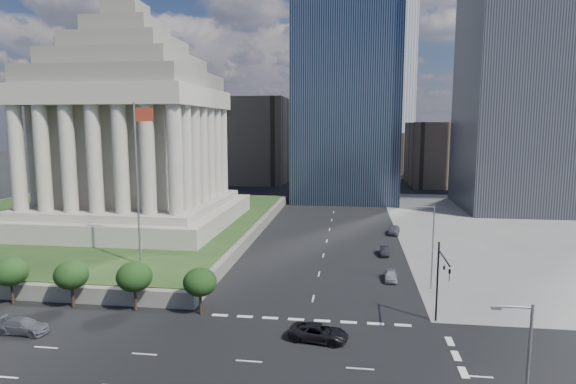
% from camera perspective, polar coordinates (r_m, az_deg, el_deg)
% --- Properties ---
extents(ground, '(500.00, 500.00, 0.00)m').
position_cam_1_polar(ground, '(132.70, 5.90, -0.40)').
color(ground, black).
rests_on(ground, ground).
extents(plaza_terrace, '(66.00, 70.00, 1.80)m').
position_cam_1_polar(plaza_terrace, '(96.71, -23.00, -3.58)').
color(plaza_terrace, '#605C52').
rests_on(plaza_terrace, ground).
extents(plaza_lawn, '(64.00, 68.00, 0.10)m').
position_cam_1_polar(plaza_lawn, '(96.54, -23.03, -3.02)').
color(plaza_lawn, '#213917').
rests_on(plaza_lawn, plaza_terrace).
extents(war_memorial, '(34.00, 34.00, 39.00)m').
position_cam_1_polar(war_memorial, '(87.99, -18.16, 9.02)').
color(war_memorial, '#9C9583').
rests_on(war_memorial, plaza_lawn).
extents(flagpole, '(2.52, 0.24, 20.00)m').
position_cam_1_polar(flagpole, '(61.36, -17.35, 1.93)').
color(flagpole, slate).
rests_on(flagpole, plaza_lawn).
extents(midrise_glass, '(26.00, 26.00, 60.00)m').
position_cam_1_polar(midrise_glass, '(126.73, 6.95, 12.80)').
color(midrise_glass, black).
rests_on(midrise_glass, ground).
extents(building_filler_ne, '(20.00, 30.00, 20.00)m').
position_cam_1_polar(building_filler_ne, '(163.88, 17.60, 4.37)').
color(building_filler_ne, brown).
rests_on(building_filler_ne, ground).
extents(building_filler_nw, '(24.00, 30.00, 28.00)m').
position_cam_1_polar(building_filler_nw, '(164.91, -4.20, 6.13)').
color(building_filler_nw, brown).
rests_on(building_filler_nw, ground).
extents(traffic_signal_ne, '(0.30, 5.74, 8.00)m').
position_cam_1_polar(traffic_signal_ne, '(47.77, 17.70, -9.37)').
color(traffic_signal_ne, black).
rests_on(traffic_signal_ne, ground).
extents(street_lamp_south, '(2.13, 0.22, 10.00)m').
position_cam_1_polar(street_lamp_south, '(30.05, 26.16, -19.61)').
color(street_lamp_south, slate).
rests_on(street_lamp_south, ground).
extents(street_lamp_north, '(2.13, 0.22, 10.00)m').
position_cam_1_polar(street_lamp_north, '(58.56, 16.64, -5.72)').
color(street_lamp_north, slate).
rests_on(street_lamp_north, ground).
extents(pickup_truck, '(3.27, 5.65, 1.48)m').
position_cam_1_polar(pickup_truck, '(44.88, 3.66, -16.30)').
color(pickup_truck, black).
rests_on(pickup_truck, ground).
extents(suv_grey, '(2.18, 4.97, 1.42)m').
position_cam_1_polar(suv_grey, '(52.36, -28.91, -13.71)').
color(suv_grey, '#55575C').
rests_on(suv_grey, ground).
extents(parked_sedan_near, '(1.70, 3.94, 1.32)m').
position_cam_1_polar(parked_sedan_near, '(61.85, 12.06, -9.64)').
color(parked_sedan_near, '#96989E').
rests_on(parked_sedan_near, ground).
extents(parked_sedan_mid, '(1.44, 3.84, 1.25)m').
position_cam_1_polar(parked_sedan_mid, '(73.20, 11.39, -6.88)').
color(parked_sedan_mid, black).
rests_on(parked_sedan_mid, ground).
extents(parked_sedan_far, '(2.50, 4.79, 1.56)m').
position_cam_1_polar(parked_sedan_far, '(87.30, 12.46, -4.40)').
color(parked_sedan_far, '#4F5055').
rests_on(parked_sedan_far, ground).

